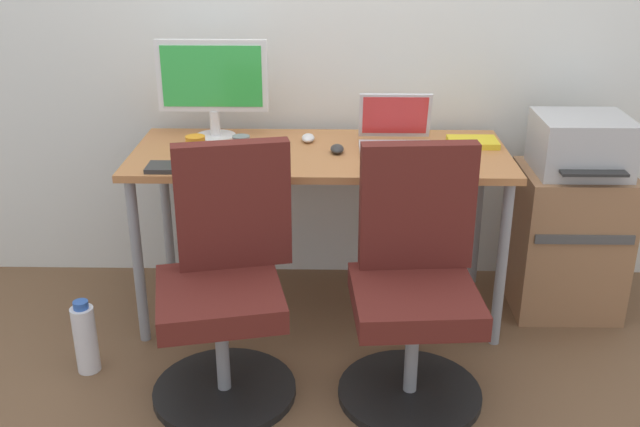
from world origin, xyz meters
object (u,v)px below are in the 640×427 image
side_cabinet (567,240)px  desktop_monitor (213,82)px  office_chair_left (225,288)px  office_chair_right (414,289)px  water_bottle_on_floor (85,338)px  open_laptop (396,135)px  coffee_mug (196,147)px  printer (581,144)px

side_cabinet → desktop_monitor: size_ratio=1.37×
office_chair_left → office_chair_right: size_ratio=1.00×
office_chair_right → side_cabinet: (0.75, 0.65, -0.09)m
water_bottle_on_floor → desktop_monitor: (0.44, 0.69, 0.86)m
desktop_monitor → open_laptop: desktop_monitor is taller
coffee_mug → water_bottle_on_floor: bearing=-134.9°
water_bottle_on_floor → desktop_monitor: 1.19m
office_chair_right → coffee_mug: 1.06m
side_cabinet → printer: printer is taller
desktop_monitor → office_chair_right: bearing=-43.4°
office_chair_right → desktop_monitor: 1.28m
side_cabinet → office_chair_right: bearing=-139.3°
office_chair_right → coffee_mug: office_chair_right is taller
open_laptop → water_bottle_on_floor: bearing=-155.5°
office_chair_right → coffee_mug: (-0.86, 0.49, 0.38)m
water_bottle_on_floor → open_laptop: 1.51m
printer → desktop_monitor: 1.60m
water_bottle_on_floor → desktop_monitor: bearing=57.5°
office_chair_left → office_chair_right: 0.69m
side_cabinet → water_bottle_on_floor: (-2.02, -0.56, -0.18)m
office_chair_left → printer: 1.62m
office_chair_left → desktop_monitor: desktop_monitor is taller
desktop_monitor → printer: bearing=-4.9°
printer → open_laptop: size_ratio=1.29×
printer → coffee_mug: printer is taller
open_laptop → desktop_monitor: bearing=170.5°
water_bottle_on_floor → coffee_mug: bearing=45.1°
side_cabinet → desktop_monitor: (-1.58, 0.13, 0.68)m
office_chair_right → open_laptop: bearing=93.0°
desktop_monitor → open_laptop: bearing=-9.5°
desktop_monitor → coffee_mug: (-0.04, -0.29, -0.20)m
office_chair_right → side_cabinet: size_ratio=1.43×
side_cabinet → coffee_mug: size_ratio=7.14×
side_cabinet → coffee_mug: (-1.61, -0.15, 0.47)m
office_chair_left → coffee_mug: (-0.17, 0.49, 0.38)m
office_chair_left → coffee_mug: size_ratio=10.22×
office_chair_left → printer: (1.44, 0.65, 0.35)m
office_chair_left → side_cabinet: office_chair_left is taller
water_bottle_on_floor → open_laptop: open_laptop is taller
water_bottle_on_floor → coffee_mug: (0.41, 0.41, 0.66)m
printer → office_chair_left: bearing=-155.9°
office_chair_left → open_laptop: size_ratio=3.03×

